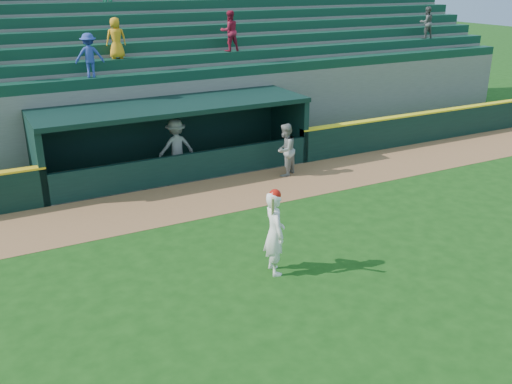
# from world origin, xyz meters

# --- Properties ---
(ground) EXTENTS (120.00, 120.00, 0.00)m
(ground) POSITION_xyz_m (0.00, 0.00, 0.00)
(ground) COLOR #154010
(ground) RESTS_ON ground
(warning_track) EXTENTS (40.00, 3.00, 0.01)m
(warning_track) POSITION_xyz_m (0.00, 4.90, 0.01)
(warning_track) COLOR #8D5E38
(warning_track) RESTS_ON ground
(field_wall_right) EXTENTS (15.50, 0.30, 1.20)m
(field_wall_right) POSITION_xyz_m (12.25, 6.55, 0.60)
(field_wall_right) COLOR black
(field_wall_right) RESTS_ON ground
(wall_stripe_right) EXTENTS (15.50, 0.32, 0.06)m
(wall_stripe_right) POSITION_xyz_m (12.25, 6.55, 1.23)
(wall_stripe_right) COLOR yellow
(wall_stripe_right) RESTS_ON field_wall_right
(dugout_player_front) EXTENTS (1.13, 1.07, 1.84)m
(dugout_player_front) POSITION_xyz_m (3.23, 5.60, 0.92)
(dugout_player_front) COLOR gray
(dugout_player_front) RESTS_ON ground
(dugout_player_inside) EXTENTS (1.27, 0.76, 1.93)m
(dugout_player_inside) POSITION_xyz_m (-0.01, 7.56, 0.96)
(dugout_player_inside) COLOR #A4A49F
(dugout_player_inside) RESTS_ON ground
(dugout) EXTENTS (9.40, 2.80, 2.46)m
(dugout) POSITION_xyz_m (0.00, 8.00, 1.36)
(dugout) COLOR slate
(dugout) RESTS_ON ground
(stands) EXTENTS (34.50, 6.27, 7.47)m
(stands) POSITION_xyz_m (-0.04, 12.57, 2.40)
(stands) COLOR slate
(stands) RESTS_ON ground
(batter_at_plate) EXTENTS (0.63, 0.85, 2.11)m
(batter_at_plate) POSITION_xyz_m (-0.50, -0.27, 1.04)
(batter_at_plate) COLOR white
(batter_at_plate) RESTS_ON ground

